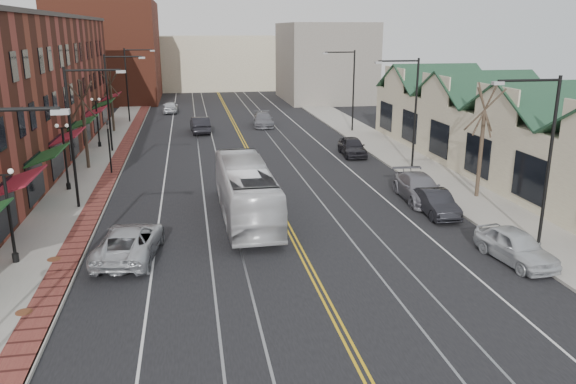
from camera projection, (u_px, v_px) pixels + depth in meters
name	position (u px, v px, depth m)	size (l,w,h in m)	color
ground	(341.00, 330.00, 19.62)	(160.00, 160.00, 0.00)	black
sidewalk_left	(82.00, 190.00, 36.50)	(4.00, 120.00, 0.15)	gray
sidewalk_right	(429.00, 174.00, 40.51)	(4.00, 120.00, 0.15)	gray
building_right	(509.00, 141.00, 40.89)	(8.00, 36.00, 4.60)	#BFB293
backdrop_left	(108.00, 52.00, 81.18)	(14.00, 18.00, 14.00)	brown
backdrop_mid	(215.00, 62.00, 98.73)	(22.00, 14.00, 9.00)	#BFB293
backdrop_right	(324.00, 62.00, 82.05)	(12.00, 16.00, 11.00)	slate
streetlight_l_1	(78.00, 124.00, 31.50)	(3.33, 0.25, 8.00)	black
streetlight_l_2	(113.00, 93.00, 46.63)	(3.33, 0.25, 8.00)	black
streetlight_l_3	(131.00, 77.00, 61.76)	(3.33, 0.25, 8.00)	black
streetlight_r_0	(543.00, 145.00, 25.73)	(3.33, 0.25, 8.00)	black
streetlight_r_1	(410.00, 102.00, 40.86)	(3.33, 0.25, 8.00)	black
streetlight_r_2	(349.00, 82.00, 55.99)	(3.33, 0.25, 8.00)	black
lamppost_l_1	(10.00, 218.00, 24.43)	(0.84, 0.28, 4.27)	black
lamppost_l_2	(65.00, 158.00, 35.77)	(0.84, 0.28, 4.27)	black
lamppost_l_3	(98.00, 123.00, 49.01)	(0.84, 0.28, 4.27)	black
tree_left_near	(84.00, 123.00, 41.13)	(1.78, 1.37, 6.48)	#382B21
tree_left_far	(112.00, 100.00, 56.33)	(1.66, 1.28, 6.02)	#382B21
tree_right_mid	(482.00, 139.00, 33.90)	(1.90, 1.46, 6.93)	#382B21
manhole_mid	(24.00, 312.00, 20.54)	(0.60, 0.60, 0.02)	#592D19
manhole_far	(54.00, 259.00, 25.27)	(0.60, 0.60, 0.02)	#592D19
traffic_signal	(109.00, 143.00, 39.88)	(0.18, 0.15, 3.80)	black
transit_bus	(246.00, 191.00, 30.88)	(2.60, 11.10, 3.09)	silver
parked_suv	(129.00, 242.00, 25.63)	(2.54, 5.51, 1.53)	#B8BBC0
parked_car_a	(516.00, 246.00, 25.20)	(1.78, 4.42, 1.51)	silver
parked_car_b	(436.00, 203.00, 31.64)	(1.48, 4.24, 1.40)	black
parked_car_c	(419.00, 188.00, 34.28)	(2.19, 5.40, 1.57)	slate
parked_car_d	(352.00, 147.00, 46.46)	(1.82, 4.51, 1.54)	black
distant_car_left	(200.00, 125.00, 56.79)	(1.72, 4.93, 1.62)	black
distant_car_right	(263.00, 120.00, 60.46)	(2.08, 5.12, 1.49)	slate
distant_car_far	(170.00, 107.00, 70.24)	(1.76, 4.37, 1.49)	silver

